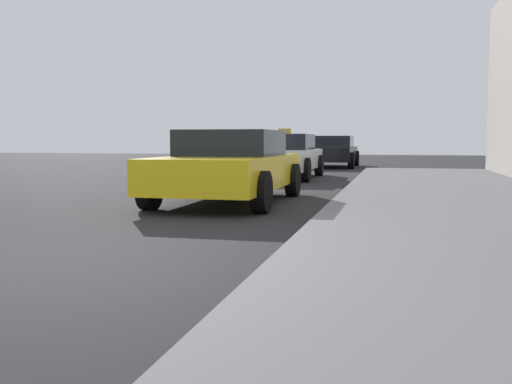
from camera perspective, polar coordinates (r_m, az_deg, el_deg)
The scene contains 4 objects.
ground_plane at distance 5.36m, azimuth -20.76°, elevation -7.01°, with size 80.00×80.00×0.00m, color #232326.
car_yellow at distance 10.25m, azimuth -2.61°, elevation 2.60°, with size 2.03×4.24×1.27m.
car_white at distance 16.82m, azimuth 2.70°, elevation 3.58°, with size 1.96×4.34×1.43m.
car_black at distance 24.00m, azimuth 7.53°, elevation 4.00°, with size 1.96×4.51×1.27m.
Camera 1 is at (2.98, -4.32, 1.09)m, focal length 40.76 mm.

